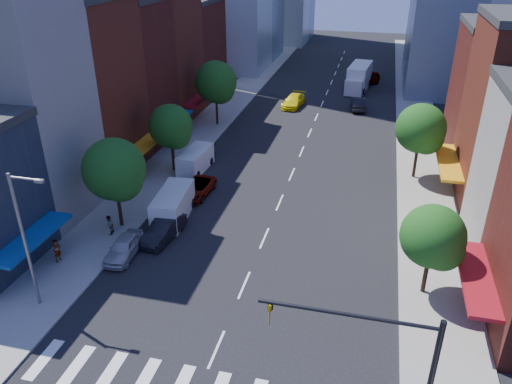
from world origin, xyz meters
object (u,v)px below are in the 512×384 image
at_px(cargo_van_near, 173,206).
at_px(taxi, 294,101).
at_px(traffic_car_far, 373,76).
at_px(pedestrian_far, 109,225).
at_px(parked_car_rear, 202,157).
at_px(traffic_car_oncoming, 359,104).
at_px(cargo_van_far, 195,161).
at_px(pedestrian_near, 57,251).
at_px(parked_car_second, 164,230).
at_px(parked_car_third, 197,188).
at_px(box_truck, 359,78).
at_px(parked_car_front, 124,247).

relative_size(cargo_van_near, taxi, 1.06).
relative_size(traffic_car_far, pedestrian_far, 3.01).
distance_m(parked_car_rear, traffic_car_oncoming, 26.40).
bearing_deg(parked_car_rear, cargo_van_far, -92.05).
xyz_separation_m(cargo_van_far, traffic_car_far, (15.94, 39.46, -0.25)).
relative_size(cargo_van_near, pedestrian_far, 3.65).
distance_m(cargo_van_far, pedestrian_near, 17.76).
xyz_separation_m(parked_car_second, cargo_van_near, (-0.47, 3.00, 0.41)).
height_order(parked_car_second, parked_car_third, parked_car_second).
distance_m(parked_car_third, box_truck, 40.90).
relative_size(parked_car_front, pedestrian_near, 2.47).
xyz_separation_m(cargo_van_far, taxi, (5.83, 23.16, -0.27)).
relative_size(parked_car_front, traffic_car_oncoming, 0.87).
bearing_deg(cargo_van_near, traffic_car_oncoming, 63.37).
distance_m(taxi, box_truck, 13.65).
distance_m(cargo_van_near, box_truck, 45.35).
bearing_deg(traffic_car_far, parked_car_second, 78.70).
relative_size(cargo_van_far, traffic_car_oncoming, 1.03).
xyz_separation_m(parked_car_rear, traffic_car_far, (15.93, 37.53, 0.13)).
height_order(cargo_van_far, traffic_car_oncoming, cargo_van_far).
bearing_deg(traffic_car_far, box_truck, 72.10).
relative_size(traffic_car_oncoming, box_truck, 0.53).
bearing_deg(taxi, pedestrian_far, -95.23).
relative_size(parked_car_second, taxi, 0.86).
bearing_deg(traffic_car_oncoming, taxi, -0.44).
relative_size(cargo_van_near, cargo_van_far, 1.13).
relative_size(cargo_van_near, traffic_car_far, 1.21).
relative_size(parked_car_third, cargo_van_far, 0.93).
relative_size(parked_car_front, parked_car_third, 0.91).
distance_m(taxi, pedestrian_near, 41.64).
height_order(parked_car_third, pedestrian_near, pedestrian_near).
height_order(parked_car_third, pedestrian_far, pedestrian_far).
bearing_deg(parked_car_front, cargo_van_far, 88.26).
bearing_deg(cargo_van_far, parked_car_third, -64.38).
height_order(cargo_van_near, traffic_car_far, cargo_van_near).
relative_size(parked_car_second, cargo_van_far, 0.91).
relative_size(parked_car_second, traffic_car_oncoming, 0.94).
relative_size(parked_car_rear, cargo_van_near, 0.81).
xyz_separation_m(traffic_car_far, pedestrian_near, (-19.91, -56.77, 0.22)).
bearing_deg(parked_car_third, parked_car_second, -86.50).
distance_m(parked_car_front, parked_car_second, 3.44).
height_order(cargo_van_far, pedestrian_near, cargo_van_far).
distance_m(parked_car_second, parked_car_rear, 14.55).
bearing_deg(traffic_car_far, traffic_car_oncoming, 88.50).
distance_m(traffic_car_oncoming, box_truck, 10.26).
xyz_separation_m(traffic_car_oncoming, pedestrian_near, (-18.50, -41.28, 0.21)).
xyz_separation_m(parked_car_third, cargo_van_far, (-2.01, 4.97, 0.39)).
bearing_deg(parked_car_second, cargo_van_near, 105.95).
bearing_deg(parked_car_front, pedestrian_near, -157.63).
bearing_deg(taxi, cargo_van_near, -90.23).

